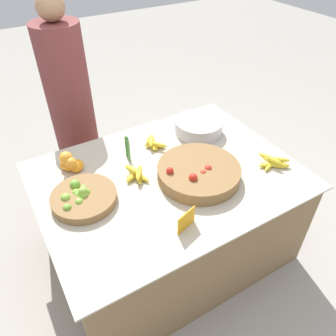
% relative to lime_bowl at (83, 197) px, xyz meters
% --- Properties ---
extents(ground_plane, '(12.00, 12.00, 0.00)m').
position_rel_lime_bowl_xyz_m(ground_plane, '(0.50, -0.04, -0.71)').
color(ground_plane, '#A39E93').
extents(market_table, '(1.50, 1.13, 0.68)m').
position_rel_lime_bowl_xyz_m(market_table, '(0.50, -0.04, -0.37)').
color(market_table, olive).
rests_on(market_table, ground_plane).
extents(lime_bowl, '(0.35, 0.35, 0.09)m').
position_rel_lime_bowl_xyz_m(lime_bowl, '(0.00, 0.00, 0.00)').
color(lime_bowl, olive).
rests_on(lime_bowl, market_table).
extents(tomato_basket, '(0.48, 0.48, 0.11)m').
position_rel_lime_bowl_xyz_m(tomato_basket, '(0.64, -0.15, 0.01)').
color(tomato_basket, olive).
rests_on(tomato_basket, market_table).
extents(orange_pile, '(0.13, 0.13, 0.13)m').
position_rel_lime_bowl_xyz_m(orange_pile, '(0.03, 0.28, 0.02)').
color(orange_pile, orange).
rests_on(orange_pile, market_table).
extents(metal_bowl, '(0.32, 0.32, 0.09)m').
position_rel_lime_bowl_xyz_m(metal_bowl, '(0.91, 0.24, 0.02)').
color(metal_bowl, '#B7B7BF').
rests_on(metal_bowl, market_table).
extents(price_sign, '(0.12, 0.04, 0.11)m').
position_rel_lime_bowl_xyz_m(price_sign, '(0.37, -0.43, 0.03)').
color(price_sign, orange).
rests_on(price_sign, market_table).
extents(veg_bundle, '(0.02, 0.06, 0.15)m').
position_rel_lime_bowl_xyz_m(veg_bundle, '(0.37, 0.21, 0.05)').
color(veg_bundle, '#428438').
rests_on(veg_bundle, market_table).
extents(banana_bunch_middle_right, '(0.19, 0.18, 0.06)m').
position_rel_lime_bowl_xyz_m(banana_bunch_middle_right, '(1.09, -0.29, -0.00)').
color(banana_bunch_middle_right, yellow).
rests_on(banana_bunch_middle_right, market_table).
extents(banana_bunch_middle_left, '(0.13, 0.20, 0.06)m').
position_rel_lime_bowl_xyz_m(banana_bunch_middle_left, '(0.56, 0.25, -0.01)').
color(banana_bunch_middle_left, yellow).
rests_on(banana_bunch_middle_left, market_table).
extents(banana_bunch_front_left, '(0.14, 0.17, 0.06)m').
position_rel_lime_bowl_xyz_m(banana_bunch_front_left, '(0.33, 0.03, 0.00)').
color(banana_bunch_front_left, yellow).
rests_on(banana_bunch_front_left, market_table).
extents(vendor_person, '(0.32, 0.32, 1.51)m').
position_rel_lime_bowl_xyz_m(vendor_person, '(0.24, 0.92, -0.01)').
color(vendor_person, brown).
rests_on(vendor_person, ground_plane).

